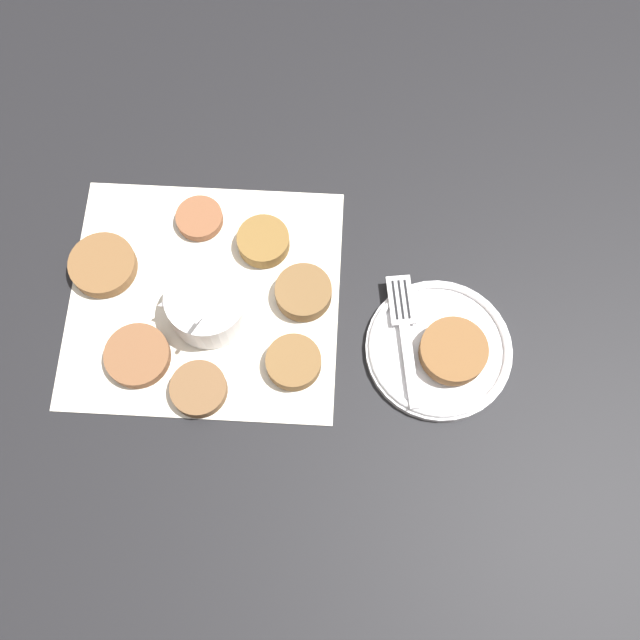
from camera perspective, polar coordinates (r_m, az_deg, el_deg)
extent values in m
plane|color=black|center=(0.91, -9.14, 1.64)|extent=(4.00, 4.00, 0.00)
cube|color=silver|center=(0.91, -8.77, 1.47)|extent=(0.38, 0.36, 0.00)
cylinder|color=silver|center=(0.88, -8.53, 1.21)|extent=(0.10, 0.10, 0.05)
cylinder|color=#B23D23|center=(0.88, -8.45, 1.00)|extent=(0.08, 0.08, 0.03)
cone|color=silver|center=(0.87, -11.64, 1.18)|extent=(0.02, 0.02, 0.02)
cylinder|color=silver|center=(0.84, -8.91, 0.46)|extent=(0.01, 0.05, 0.08)
cylinder|color=brown|center=(0.92, -4.33, 5.99)|extent=(0.06, 0.06, 0.02)
cylinder|color=brown|center=(0.89, -13.74, -2.65)|extent=(0.08, 0.08, 0.02)
cylinder|color=brown|center=(0.94, -16.21, 4.03)|extent=(0.08, 0.08, 0.02)
cylinder|color=brown|center=(0.89, -1.27, 2.11)|extent=(0.07, 0.07, 0.02)
cylinder|color=brown|center=(0.86, -2.03, -3.24)|extent=(0.06, 0.06, 0.02)
cylinder|color=brown|center=(0.95, -9.17, 7.66)|extent=(0.06, 0.06, 0.01)
cylinder|color=brown|center=(0.86, -9.23, -5.21)|extent=(0.06, 0.06, 0.02)
cylinder|color=silver|center=(0.88, 9.01, -2.24)|extent=(0.17, 0.17, 0.01)
torus|color=silver|center=(0.88, 9.08, -2.10)|extent=(0.17, 0.17, 0.01)
cylinder|color=brown|center=(0.86, 10.12, -2.35)|extent=(0.08, 0.08, 0.02)
cube|color=silver|center=(0.86, 6.84, -3.48)|extent=(0.02, 0.10, 0.00)
cube|color=silver|center=(0.88, 6.17, 1.51)|extent=(0.03, 0.06, 0.00)
cube|color=black|center=(0.88, 6.65, 1.61)|extent=(0.01, 0.05, 0.00)
cube|color=black|center=(0.88, 6.19, 1.57)|extent=(0.01, 0.05, 0.00)
cube|color=black|center=(0.88, 5.73, 1.53)|extent=(0.01, 0.05, 0.00)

